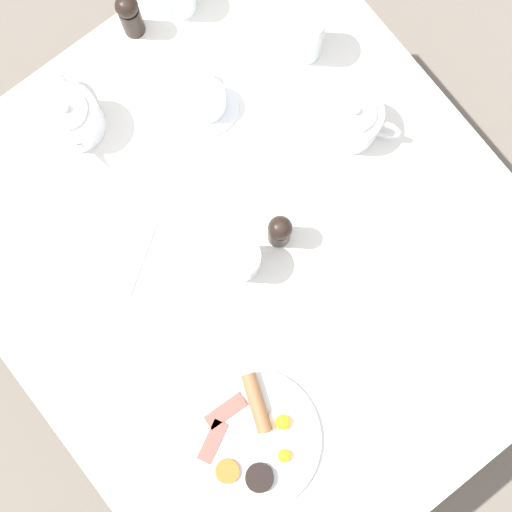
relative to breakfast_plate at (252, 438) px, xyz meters
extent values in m
plane|color=#70665B|center=(0.22, 0.27, -0.76)|extent=(8.00, 8.00, 0.00)
cube|color=silver|center=(0.22, 0.27, -0.02)|extent=(1.04, 1.18, 0.03)
cylinder|color=brown|center=(0.69, 0.82, -0.40)|extent=(0.04, 0.04, 0.72)
cylinder|color=white|center=(-0.01, 0.00, 0.00)|extent=(0.28, 0.28, 0.01)
cylinder|color=white|center=(0.03, -0.06, 0.00)|extent=(0.06, 0.06, 0.00)
sphere|color=yellow|center=(0.03, -0.06, 0.01)|extent=(0.03, 0.03, 0.03)
cylinder|color=white|center=(0.07, -0.01, 0.00)|extent=(0.06, 0.06, 0.00)
sphere|color=yellow|center=(0.07, -0.01, 0.02)|extent=(0.03, 0.03, 0.03)
cylinder|color=brown|center=(0.05, 0.05, 0.02)|extent=(0.07, 0.12, 0.03)
cube|color=#B74C42|center=(-0.01, 0.07, 0.01)|extent=(0.08, 0.03, 0.01)
cube|color=#B74C42|center=(-0.06, 0.04, 0.01)|extent=(0.09, 0.06, 0.01)
cylinder|color=#D16023|center=(-0.07, -0.02, 0.01)|extent=(0.05, 0.05, 0.01)
cylinder|color=black|center=(-0.03, -0.07, 0.01)|extent=(0.05, 0.05, 0.02)
cylinder|color=white|center=(0.54, 0.37, 0.04)|extent=(0.12, 0.12, 0.09)
cylinder|color=white|center=(0.54, 0.37, 0.09)|extent=(0.08, 0.08, 0.01)
sphere|color=white|center=(0.54, 0.37, 0.10)|extent=(0.02, 0.02, 0.02)
cone|color=white|center=(0.50, 0.43, 0.05)|extent=(0.05, 0.05, 0.05)
torus|color=white|center=(0.58, 0.32, 0.04)|extent=(0.05, 0.07, 0.08)
cylinder|color=white|center=(0.10, 0.71, 0.04)|extent=(0.12, 0.12, 0.09)
cylinder|color=white|center=(0.10, 0.71, 0.09)|extent=(0.08, 0.08, 0.01)
sphere|color=white|center=(0.10, 0.71, 0.10)|extent=(0.02, 0.02, 0.02)
cone|color=white|center=(0.07, 0.65, 0.05)|extent=(0.04, 0.06, 0.05)
torus|color=white|center=(0.13, 0.77, 0.04)|extent=(0.04, 0.07, 0.08)
cylinder|color=white|center=(0.34, 0.58, -0.01)|extent=(0.13, 0.13, 0.01)
cylinder|color=white|center=(0.34, 0.58, 0.03)|extent=(0.08, 0.08, 0.06)
cylinder|color=brown|center=(0.34, 0.58, 0.02)|extent=(0.07, 0.07, 0.05)
torus|color=white|center=(0.37, 0.62, 0.03)|extent=(0.03, 0.04, 0.04)
cylinder|color=white|center=(0.57, 0.56, 0.06)|extent=(0.08, 0.08, 0.13)
cylinder|color=white|center=(0.19, 0.28, 0.04)|extent=(0.08, 0.08, 0.11)
cylinder|color=black|center=(0.32, 0.81, 0.03)|extent=(0.04, 0.04, 0.08)
sphere|color=black|center=(0.32, 0.81, 0.09)|extent=(0.05, 0.05, 0.05)
cylinder|color=black|center=(0.29, 0.28, 0.03)|extent=(0.04, 0.04, 0.08)
sphere|color=black|center=(0.29, 0.28, 0.09)|extent=(0.05, 0.05, 0.05)
cube|color=white|center=(0.50, 0.09, -0.01)|extent=(0.13, 0.15, 0.01)
cube|color=silver|center=(0.04, 0.41, -0.01)|extent=(0.15, 0.10, 0.00)
cube|color=silver|center=(0.30, -0.10, -0.01)|extent=(0.18, 0.15, 0.00)
cube|color=silver|center=(0.51, -0.16, -0.01)|extent=(0.10, 0.13, 0.00)
camera|label=1|loc=(0.10, 0.12, 1.41)|focal=50.00mm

